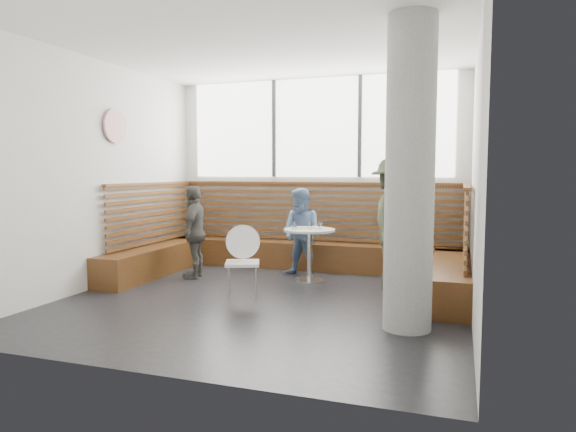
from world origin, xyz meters
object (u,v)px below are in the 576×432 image
(adult_man, at_px, (395,223))
(child_left, at_px, (195,232))
(cafe_table, at_px, (309,244))
(concrete_column, at_px, (410,175))
(cafe_chair, at_px, (245,255))
(child_back, at_px, (302,233))

(adult_man, bearing_deg, child_left, 99.83)
(cafe_table, bearing_deg, concrete_column, -49.80)
(cafe_chair, distance_m, child_left, 1.53)
(child_left, bearing_deg, cafe_table, 87.74)
(concrete_column, relative_size, child_left, 2.26)
(cafe_chair, bearing_deg, cafe_table, 45.24)
(concrete_column, xyz_separation_m, adult_man, (-0.36, 1.85, -0.67))
(cafe_table, xyz_separation_m, cafe_chair, (-0.52, -1.21, -0.01))
(adult_man, xyz_separation_m, child_left, (-3.01, -0.24, -0.22))
(cafe_table, distance_m, child_left, 1.78)
(adult_man, bearing_deg, concrete_column, -163.64)
(concrete_column, height_order, child_back, concrete_column)
(child_back, relative_size, child_left, 0.97)
(cafe_chair, bearing_deg, adult_man, 11.09)
(concrete_column, height_order, adult_man, concrete_column)
(cafe_chair, xyz_separation_m, adult_man, (1.79, 1.13, 0.38))
(concrete_column, distance_m, adult_man, 2.00)
(concrete_column, xyz_separation_m, cafe_chair, (-2.15, 0.71, -1.05))
(concrete_column, distance_m, child_back, 3.00)
(adult_man, distance_m, child_left, 3.03)
(child_back, bearing_deg, adult_man, -0.95)
(child_left, bearing_deg, cafe_chair, 41.44)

